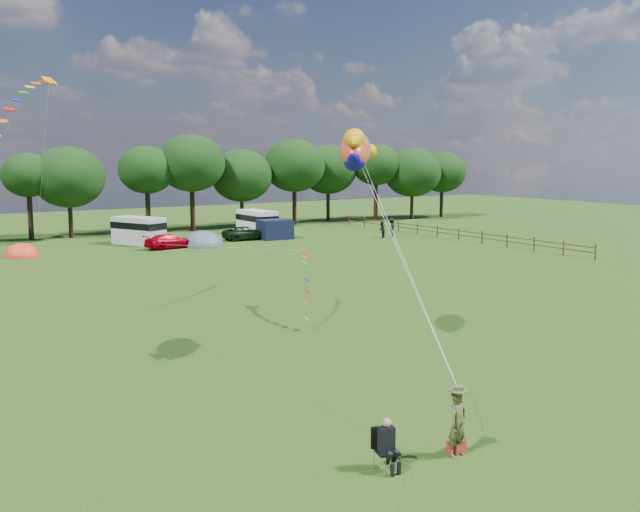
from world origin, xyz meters
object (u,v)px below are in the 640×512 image
tent_greyblue (203,246)px  tent_orange (22,257)px  car_c (169,241)px  camp_chair (386,439)px  campervan_d (257,222)px  fish_kite (355,150)px  kite_flyer (458,424)px  car_d (246,233)px  walker_a (382,230)px  campervan_c (139,230)px  walker_b (392,227)px

tent_greyblue → tent_orange: bearing=173.3°
car_c → camp_chair: camp_chair is taller
car_c → campervan_d: 12.69m
tent_orange → fish_kite: bearing=-80.4°
campervan_d → car_c: bearing=113.4°
camp_chair → fish_kite: (5.96, 9.71, 7.47)m
kite_flyer → camp_chair: 2.18m
campervan_d → camp_chair: (-22.99, -50.30, -0.50)m
car_d → tent_greyblue: size_ratio=1.16×
tent_greyblue → walker_a: size_ratio=2.51×
tent_orange → fish_kite: fish_kite is taller
tent_orange → camp_chair: 46.57m
tent_orange → campervan_c: bearing=13.9°
tent_greyblue → walker_a: 17.67m
car_d → tent_orange: size_ratio=1.53×
campervan_c → tent_greyblue: bearing=-158.3°
tent_orange → walker_a: walker_a is taller
campervan_c → tent_orange: size_ratio=1.81×
kite_flyer → walker_b: bearing=40.2°
kite_flyer → walker_a: bearing=41.3°
car_d → fish_kite: fish_kite is taller
kite_flyer → fish_kite: size_ratio=0.50×
campervan_d → tent_orange: (-23.28, -3.73, -1.32)m
tent_greyblue → car_d: bearing=22.1°
tent_orange → camp_chair: bearing=-89.6°
car_c → car_d: size_ratio=0.90×
car_c → fish_kite: bearing=162.4°
campervan_c → walker_a: 23.11m
campervan_c → fish_kite: (-4.30, -39.47, 6.97)m
fish_kite → campervan_c: bearing=31.8°
campervan_c → car_c: bearing=173.0°
camp_chair → campervan_c: bearing=95.8°
campervan_d → tent_orange: size_ratio=1.68×
campervan_c → walker_b: bearing=-132.2°
car_c → kite_flyer: 46.31m
campervan_c → kite_flyer: (-8.12, -49.59, -0.43)m
campervan_d → camp_chair: bearing=153.8°
tent_orange → campervan_d: bearing=9.1°
tent_orange → car_c: bearing=-7.9°
car_c → campervan_c: (-1.25, 4.24, 0.71)m
fish_kite → walker_a: fish_kite is taller
car_c → campervan_d: bearing=-73.6°
campervan_c → tent_orange: (-10.55, -2.61, -1.32)m
car_c → kite_flyer: bearing=159.7°
campervan_c → tent_greyblue: 6.33m
car_d → fish_kite: (-14.17, -37.33, 7.67)m
tent_greyblue → car_c: bearing=177.7°
car_d → walker_b: (13.21, -5.70, 0.30)m
car_d → tent_orange: 20.42m
campervan_c → campervan_d: campervan_c is taller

